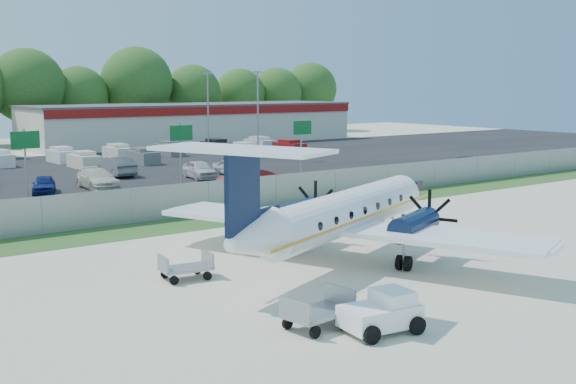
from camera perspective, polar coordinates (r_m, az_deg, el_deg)
ground at (r=32.72m, az=6.32°, el=-5.23°), size 170.00×170.00×0.00m
grass_verge at (r=42.09m, az=-4.89°, el=-2.12°), size 170.00×4.00×0.02m
access_road at (r=48.10m, az=-9.30°, el=-0.87°), size 170.00×8.00×0.02m
parking_lot at (r=67.28m, az=-17.58°, el=1.49°), size 170.00×32.00×0.02m
perimeter_fence at (r=43.61m, az=-6.29°, el=-0.44°), size 120.00×0.06×1.99m
building_east at (r=97.78m, az=-7.44°, el=5.41°), size 44.40×12.40×5.24m
sign_left at (r=48.29m, az=-20.03°, el=3.08°), size 1.80×0.26×5.00m
sign_mid at (r=52.49m, az=-8.45°, el=3.89°), size 1.80×0.26×5.00m
sign_right at (r=58.49m, az=1.10°, el=4.44°), size 1.80×0.26×5.00m
light_pole_ne at (r=74.12m, az=-2.40°, el=6.54°), size 0.90×0.35×9.09m
light_pole_se at (r=82.57m, az=-6.34°, el=6.69°), size 0.90×0.35×9.09m
aircraft at (r=31.65m, az=4.37°, el=-1.66°), size 18.14×17.63×5.61m
pushback_tug at (r=23.22m, az=7.52°, el=-9.40°), size 2.58×2.00×1.30m
baggage_cart_near at (r=29.28m, az=-8.07°, el=-5.92°), size 2.13×1.46×1.04m
baggage_cart_far at (r=23.39m, az=2.39°, el=-9.42°), size 2.37×1.62×1.16m
cone_nose at (r=38.33m, az=10.90°, el=-2.87°), size 0.43×0.43×0.61m
cone_port_wing at (r=25.65m, az=9.28°, el=-8.65°), size 0.33×0.33×0.47m
cone_starboard_wing at (r=41.07m, az=-14.10°, el=-2.31°), size 0.33×0.33×0.47m
road_car_mid at (r=53.39m, az=-3.16°, el=0.14°), size 5.03×2.72×1.57m
road_car_east at (r=64.18m, az=14.31°, el=1.30°), size 6.01×3.06×1.63m
parked_car_b at (r=54.64m, az=-18.70°, el=-0.10°), size 2.78×4.12×1.30m
parked_car_c at (r=55.96m, az=-14.81°, el=0.26°), size 2.36×5.27×1.50m
parked_car_d at (r=60.22m, az=-6.98°, el=1.04°), size 2.49×4.72×1.53m
parked_car_e at (r=62.42m, az=-4.43°, el=1.34°), size 2.20×4.16×1.35m
parked_car_g at (r=63.30m, az=-13.41°, el=1.23°), size 1.92×5.17×1.69m
far_parking_rows at (r=72.00m, az=-18.90°, el=1.86°), size 56.00×10.00×1.60m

